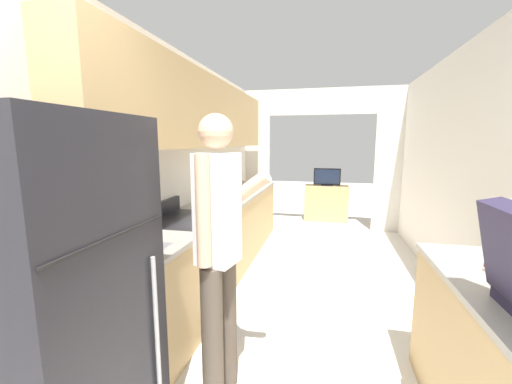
% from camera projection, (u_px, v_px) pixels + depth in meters
% --- Properties ---
extents(wall_left, '(0.38, 7.61, 2.50)m').
position_uv_depth(wall_left, '(180.00, 145.00, 3.17)').
color(wall_left, white).
rests_on(wall_left, ground_plane).
extents(wall_right, '(0.06, 7.61, 2.50)m').
position_uv_depth(wall_right, '(509.00, 188.00, 2.23)').
color(wall_right, white).
rests_on(wall_right, ground_plane).
extents(wall_far_with_doorway, '(3.16, 0.06, 2.50)m').
position_uv_depth(wall_far_with_doorway, '(320.00, 148.00, 5.62)').
color(wall_far_with_doorway, white).
rests_on(wall_far_with_doorway, ground_plane).
extents(counter_left, '(0.62, 4.05, 0.88)m').
position_uv_depth(counter_left, '(225.00, 233.00, 3.91)').
color(counter_left, tan).
rests_on(counter_left, ground_plane).
extents(refrigerator, '(0.77, 0.71, 1.68)m').
position_uv_depth(refrigerator, '(46.00, 313.00, 1.35)').
color(refrigerator, black).
rests_on(refrigerator, ground_plane).
extents(range_oven, '(0.66, 0.75, 1.02)m').
position_uv_depth(range_oven, '(190.00, 264.00, 2.91)').
color(range_oven, black).
rests_on(range_oven, ground_plane).
extents(person, '(0.55, 0.43, 1.73)m').
position_uv_depth(person, '(218.00, 251.00, 1.86)').
color(person, '#4C4238').
rests_on(person, ground_plane).
extents(tv_cabinet, '(0.85, 0.42, 0.71)m').
position_uv_depth(tv_cabinet, '(326.00, 203.00, 6.34)').
color(tv_cabinet, tan).
rests_on(tv_cabinet, ground_plane).
extents(television, '(0.52, 0.16, 0.35)m').
position_uv_depth(television, '(327.00, 177.00, 6.21)').
color(television, black).
rests_on(television, tv_cabinet).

